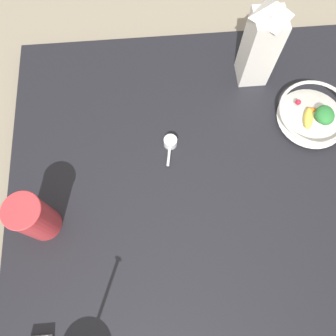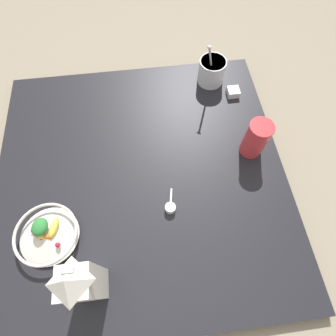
% 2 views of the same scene
% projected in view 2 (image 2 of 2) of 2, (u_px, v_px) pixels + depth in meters
% --- Properties ---
extents(ground_plane, '(6.00, 6.00, 0.00)m').
position_uv_depth(ground_plane, '(142.00, 177.00, 1.02)').
color(ground_plane, gray).
extents(countertop, '(1.08, 1.08, 0.04)m').
position_uv_depth(countertop, '(142.00, 176.00, 1.01)').
color(countertop, black).
rests_on(countertop, ground_plane).
extents(fruit_bowl, '(0.21, 0.21, 0.08)m').
position_uv_depth(fruit_bowl, '(47.00, 234.00, 0.86)').
color(fruit_bowl, silver).
rests_on(fruit_bowl, countertop).
extents(milk_carton, '(0.08, 0.08, 0.28)m').
position_uv_depth(milk_carton, '(82.00, 284.00, 0.70)').
color(milk_carton, silver).
rests_on(milk_carton, countertop).
extents(yogurt_tub, '(0.12, 0.14, 0.25)m').
position_uv_depth(yogurt_tub, '(212.00, 70.00, 1.14)').
color(yogurt_tub, silver).
rests_on(yogurt_tub, countertop).
extents(drinking_cup, '(0.09, 0.09, 0.16)m').
position_uv_depth(drinking_cup, '(256.00, 138.00, 0.96)').
color(drinking_cup, '#DB383D').
rests_on(drinking_cup, countertop).
extents(spice_jar, '(0.05, 0.05, 0.03)m').
position_uv_depth(spice_jar, '(233.00, 92.00, 1.15)').
color(spice_jar, silver).
rests_on(spice_jar, countertop).
extents(measuring_scoop, '(0.04, 0.09, 0.03)m').
position_uv_depth(measuring_scoop, '(170.00, 207.00, 0.92)').
color(measuring_scoop, white).
rests_on(measuring_scoop, countertop).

